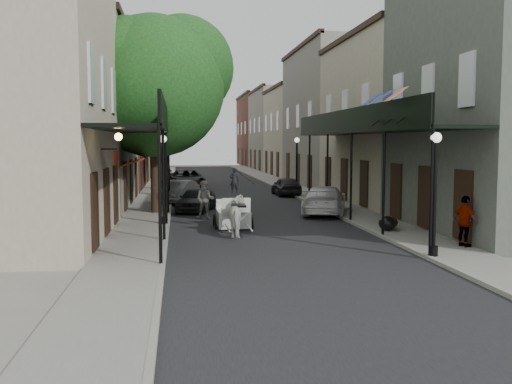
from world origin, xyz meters
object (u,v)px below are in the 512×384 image
object	(u,v)px
tree_near	(162,81)
car_right_near	(324,200)
car_left_near	(196,199)
car_right_far	(286,186)
carriage	(232,203)
pedestrian_sidewalk_left	(167,181)
lamppost_right_far	(297,165)
horse	(239,216)
lamppost_right_near	(435,192)
lamppost_left	(164,178)
pedestrian_sidewalk_right	(465,221)
car_left_far	(186,180)
tree_far	(167,110)
car_left_mid	(178,192)
pedestrian_walking	(205,200)

from	to	relation	value
tree_near	car_right_near	world-z (taller)	tree_near
car_left_near	car_right_far	size ratio (longest dim) A/B	0.99
carriage	pedestrian_sidewalk_left	xyz separation A→B (m)	(-2.94, 13.41, 0.04)
lamppost_right_far	horse	distance (m)	15.86
lamppost_right_near	lamppost_left	bearing A→B (deg)	135.71
lamppost_right_far	pedestrian_sidewalk_right	xyz separation A→B (m)	(1.68, -18.71, -1.09)
lamppost_right_far	car_left_far	bearing A→B (deg)	139.43
tree_far	horse	world-z (taller)	tree_far
lamppost_right_near	car_right_near	world-z (taller)	lamppost_right_near
lamppost_right_near	car_left_near	world-z (taller)	lamppost_right_near
horse	car_right_near	distance (m)	7.62
car_left_near	car_left_mid	distance (m)	4.49
car_left_mid	pedestrian_walking	bearing A→B (deg)	-59.38
lamppost_left	horse	size ratio (longest dim) A/B	2.06
lamppost_left	car_left_far	size ratio (longest dim) A/B	0.66
tree_near	lamppost_right_far	distance (m)	12.24
tree_near	pedestrian_sidewalk_right	world-z (taller)	tree_near
pedestrian_walking	car_right_near	distance (m)	5.92
pedestrian_sidewalk_right	tree_far	bearing A→B (deg)	3.51
lamppost_right_near	car_right_far	bearing A→B (deg)	91.36
lamppost_right_near	horse	distance (m)	7.52
lamppost_left	car_right_far	bearing A→B (deg)	59.36
pedestrian_sidewalk_left	lamppost_right_near	bearing A→B (deg)	93.55
pedestrian_walking	car_left_far	distance (m)	15.70
lamppost_right_far	pedestrian_sidewalk_left	distance (m)	8.41
carriage	car_left_mid	distance (m)	10.21
car_left_near	horse	bearing A→B (deg)	-63.68
horse	car_left_mid	bearing A→B (deg)	-79.99
pedestrian_sidewalk_right	car_left_far	size ratio (longest dim) A/B	0.30
car_left_far	car_left_mid	bearing A→B (deg)	-96.40
lamppost_right_near	carriage	bearing A→B (deg)	125.59
pedestrian_sidewalk_left	car_right_far	xyz separation A→B (m)	(7.80, 0.10, -0.39)
tree_far	car_left_mid	distance (m)	10.18
tree_far	car_left_far	distance (m)	5.24
car_right_far	car_right_near	bearing A→B (deg)	88.08
car_left_near	lamppost_right_near	bearing A→B (deg)	-46.21
lamppost_right_near	pedestrian_walking	distance (m)	12.18
lamppost_left	carriage	size ratio (longest dim) A/B	1.46
lamppost_left	pedestrian_sidewalk_right	size ratio (longest dim) A/B	2.21
car_left_far	car_right_far	world-z (taller)	car_left_far
tree_far	lamppost_left	size ratio (longest dim) A/B	2.32
tree_far	car_left_far	xyz separation A→B (m)	(1.34, -0.18, -5.06)
pedestrian_walking	pedestrian_sidewalk_left	distance (m)	10.76
carriage	car_right_far	distance (m)	14.36
car_right_near	horse	bearing A→B (deg)	68.72
lamppost_right_far	horse	bearing A→B (deg)	-109.76
horse	pedestrian_sidewalk_right	xyz separation A→B (m)	(7.02, -3.84, 0.20)
pedestrian_walking	pedestrian_sidewalk_left	xyz separation A→B (m)	(-1.93, 10.59, 0.14)
pedestrian_walking	car_left_near	size ratio (longest dim) A/B	0.48
pedestrian_sidewalk_left	pedestrian_sidewalk_right	distance (m)	22.00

